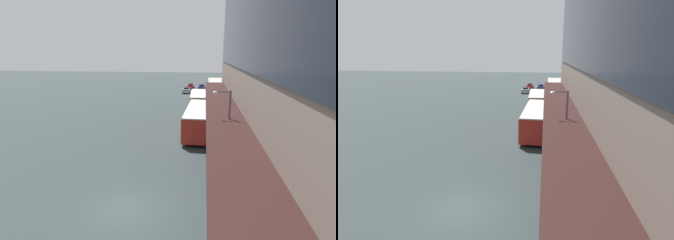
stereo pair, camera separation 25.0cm
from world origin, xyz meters
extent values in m
plane|color=#2F3839|center=(0.00, 0.00, 0.00)|extent=(240.00, 240.00, 0.00)
cube|color=#A69E98|center=(11.00, 0.00, 0.07)|extent=(10.00, 180.00, 0.15)
cube|color=black|center=(6.40, 0.00, 3.90)|extent=(3.20, 72.00, 0.24)
cube|color=red|center=(3.86, 16.69, 1.65)|extent=(2.90, 11.23, 2.60)
cube|color=black|center=(3.86, 16.69, 1.96)|extent=(2.91, 10.34, 1.15)
cube|color=silver|center=(3.86, 16.69, 3.00)|extent=(2.80, 11.23, 0.12)
cube|color=black|center=(4.05, 22.30, 2.70)|extent=(1.27, 0.10, 0.36)
cylinder|color=black|center=(2.72, 20.52, 0.50)|extent=(0.28, 1.01, 1.00)
cylinder|color=black|center=(5.25, 20.44, 0.50)|extent=(0.28, 1.01, 1.00)
cylinder|color=black|center=(2.48, 13.28, 0.50)|extent=(0.28, 1.01, 1.00)
cylinder|color=black|center=(5.01, 13.19, 0.50)|extent=(0.28, 1.01, 1.00)
cylinder|color=black|center=(2.57, 15.89, 0.50)|extent=(0.28, 1.01, 1.00)
cylinder|color=black|center=(5.10, 15.81, 0.50)|extent=(0.28, 1.01, 1.00)
cube|color=tan|center=(3.72, 28.22, 1.68)|extent=(2.69, 9.60, 2.67)
cube|color=black|center=(3.72, 28.22, 2.00)|extent=(2.71, 8.84, 1.17)
cube|color=silver|center=(3.72, 28.22, 3.07)|extent=(2.59, 9.60, 0.12)
cube|color=black|center=(3.63, 33.04, 2.77)|extent=(1.26, 0.08, 0.36)
cylinder|color=black|center=(2.40, 31.45, 0.50)|extent=(0.27, 1.00, 1.00)
cylinder|color=black|center=(4.92, 31.49, 0.50)|extent=(0.27, 1.00, 1.00)
cylinder|color=black|center=(2.52, 25.24, 0.50)|extent=(0.27, 1.00, 1.00)
cylinder|color=black|center=(5.03, 25.28, 0.50)|extent=(0.27, 1.00, 1.00)
cube|color=gray|center=(0.30, 49.32, 0.62)|extent=(1.93, 4.13, 0.81)
ellipsoid|color=#1E232D|center=(0.31, 49.12, 1.28)|extent=(1.63, 2.30, 0.54)
cube|color=silver|center=(0.20, 51.39, 0.37)|extent=(1.65, 0.20, 0.14)
cube|color=silver|center=(0.40, 47.25, 0.37)|extent=(1.65, 0.20, 0.14)
sphere|color=silver|center=(-0.28, 51.34, 0.67)|extent=(0.18, 0.18, 0.18)
sphere|color=silver|center=(0.67, 51.38, 0.67)|extent=(0.18, 0.18, 0.18)
cylinder|color=black|center=(-0.63, 50.53, 0.32)|extent=(0.17, 0.65, 0.64)
cylinder|color=black|center=(1.10, 50.62, 0.32)|extent=(0.17, 0.65, 0.64)
cylinder|color=black|center=(-0.50, 48.03, 0.32)|extent=(0.17, 0.65, 0.64)
cylinder|color=black|center=(1.23, 48.11, 0.32)|extent=(0.17, 0.65, 0.64)
cube|color=navy|center=(3.90, 55.40, 0.63)|extent=(1.81, 4.16, 0.82)
ellipsoid|color=#1E232D|center=(3.90, 55.19, 1.32)|extent=(1.59, 2.29, 0.63)
cube|color=silver|center=(3.90, 57.53, 0.37)|extent=(1.71, 0.12, 0.14)
cube|color=silver|center=(3.90, 53.27, 0.37)|extent=(1.71, 0.12, 0.14)
sphere|color=silver|center=(3.41, 57.50, 0.68)|extent=(0.18, 0.18, 0.18)
sphere|color=silver|center=(4.40, 57.50, 0.68)|extent=(0.18, 0.18, 0.18)
cylinder|color=black|center=(3.00, 56.69, 0.32)|extent=(0.14, 0.64, 0.64)
cylinder|color=black|center=(4.80, 56.69, 0.32)|extent=(0.14, 0.64, 0.64)
cylinder|color=black|center=(3.00, 54.11, 0.32)|extent=(0.14, 0.64, 0.64)
cylinder|color=black|center=(4.80, 54.11, 0.32)|extent=(0.14, 0.64, 0.64)
cube|color=red|center=(0.92, 57.84, 0.62)|extent=(1.69, 4.10, 0.79)
ellipsoid|color=#1E232D|center=(0.92, 57.64, 1.24)|extent=(1.46, 2.26, 0.51)
cube|color=silver|center=(0.96, 59.93, 0.37)|extent=(1.54, 0.15, 0.14)
cube|color=silver|center=(0.88, 55.76, 0.37)|extent=(1.54, 0.15, 0.14)
sphere|color=silver|center=(0.51, 59.91, 0.67)|extent=(0.18, 0.18, 0.18)
sphere|color=silver|center=(1.40, 59.89, 0.67)|extent=(0.18, 0.18, 0.18)
cylinder|color=black|center=(0.14, 59.12, 0.32)|extent=(0.15, 0.64, 0.64)
cylinder|color=black|center=(1.75, 59.09, 0.32)|extent=(0.15, 0.64, 0.64)
cylinder|color=black|center=(0.09, 56.60, 0.32)|extent=(0.15, 0.64, 0.64)
cylinder|color=black|center=(1.71, 56.57, 0.32)|extent=(0.15, 0.64, 0.64)
cube|color=teal|center=(3.95, 36.09, 0.76)|extent=(1.84, 4.34, 1.29)
cube|color=silver|center=(3.95, 36.09, 1.55)|extent=(1.80, 4.25, 0.83)
cube|color=black|center=(3.95, 36.09, 1.45)|extent=(1.87, 3.91, 0.41)
ellipsoid|color=teal|center=(3.99, 38.19, 0.90)|extent=(1.62, 0.63, 1.11)
cylinder|color=black|center=(3.10, 37.36, 0.32)|extent=(0.17, 0.64, 0.64)
cylinder|color=black|center=(4.85, 37.32, 0.32)|extent=(0.17, 0.64, 0.64)
cylinder|color=black|center=(3.05, 34.86, 0.32)|extent=(0.17, 0.64, 0.64)
cylinder|color=black|center=(4.80, 34.83, 0.32)|extent=(0.17, 0.64, 0.64)
cube|color=#35221B|center=(7.41, -2.85, 1.35)|extent=(0.39, 0.46, 0.70)
cylinder|color=#35221B|center=(7.52, -2.61, 1.39)|extent=(0.10, 0.10, 0.63)
cylinder|color=#35221B|center=(7.30, -3.08, 1.39)|extent=(0.10, 0.10, 0.63)
sphere|color=tan|center=(7.41, -2.85, 1.81)|extent=(0.22, 0.22, 0.22)
cylinder|color=black|center=(7.41, -2.85, 1.89)|extent=(0.33, 0.33, 0.02)
cylinder|color=black|center=(7.41, -2.85, 1.95)|extent=(0.21, 0.21, 0.12)
cylinder|color=#4C4C51|center=(6.69, 7.69, 3.26)|extent=(0.16, 0.16, 6.21)
cylinder|color=#4C4C51|center=(6.09, 7.69, 6.26)|extent=(1.20, 0.10, 0.10)
ellipsoid|color=silver|center=(5.49, 7.69, 6.18)|extent=(0.44, 0.28, 0.20)
camera|label=1|loc=(4.56, -13.68, 9.23)|focal=28.00mm
camera|label=2|loc=(4.81, -13.65, 9.23)|focal=28.00mm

